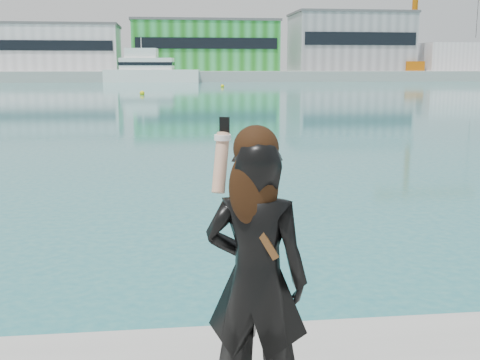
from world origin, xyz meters
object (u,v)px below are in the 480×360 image
object	(u,v)px
woman	(256,272)
dock_crane	(420,8)
buoy_near	(222,87)
buoy_extra	(142,95)
motor_yacht	(150,70)

from	to	relation	value
woman	dock_crane	bearing A→B (deg)	-92.68
dock_crane	buoy_near	size ratio (longest dim) A/B	48.00
buoy_extra	woman	xyz separation A→B (m)	(2.73, -58.54, 1.62)
buoy_extra	woman	distance (m)	58.63
buoy_near	buoy_extra	bearing A→B (deg)	-114.32
buoy_near	woman	world-z (taller)	woman
dock_crane	motor_yacht	size ratio (longest dim) A/B	1.34
motor_yacht	woman	size ratio (longest dim) A/B	11.07
buoy_near	woman	distance (m)	81.58
buoy_extra	woman	bearing A→B (deg)	-87.33
woman	motor_yacht	bearing A→B (deg)	-67.46
motor_yacht	buoy_near	size ratio (longest dim) A/B	35.84
dock_crane	woman	distance (m)	133.98
buoy_near	dock_crane	bearing A→B (deg)	41.78
buoy_near	woman	xyz separation A→B (m)	(-7.52, -81.22, 1.62)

